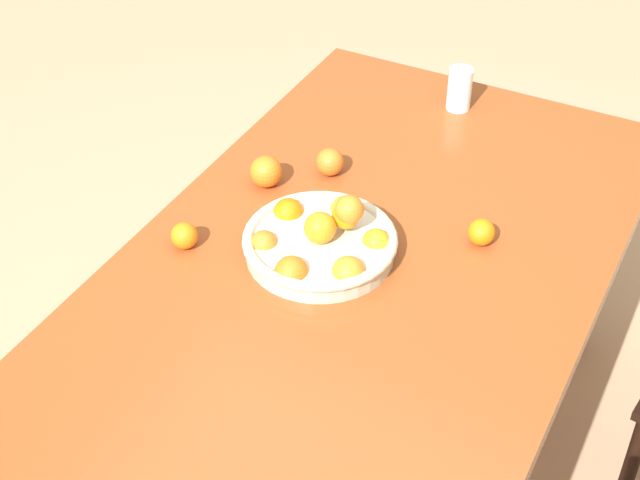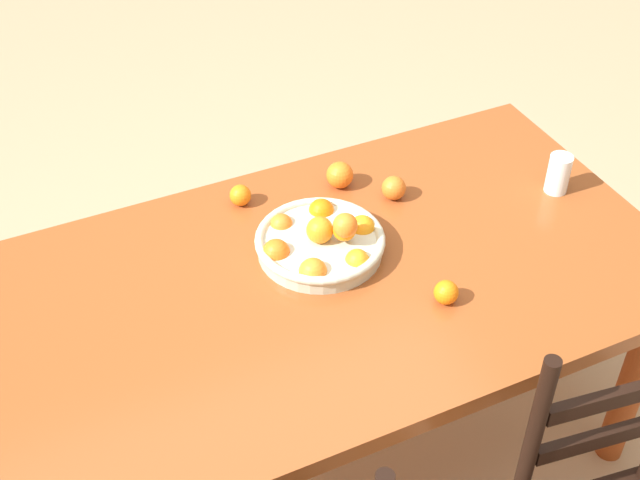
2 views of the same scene
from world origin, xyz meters
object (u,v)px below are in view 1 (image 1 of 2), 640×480
(orange_loose_0, at_px, (266,172))
(orange_loose_1, at_px, (330,162))
(orange_loose_2, at_px, (184,236))
(drinking_glass, at_px, (460,89))
(fruit_bowl, at_px, (321,241))
(orange_loose_3, at_px, (481,232))
(dining_table, at_px, (340,318))

(orange_loose_0, distance_m, orange_loose_1, 0.16)
(orange_loose_2, relative_size, drinking_glass, 0.52)
(fruit_bowl, relative_size, orange_loose_3, 5.55)
(orange_loose_0, relative_size, orange_loose_3, 1.26)
(dining_table, xyz_separation_m, orange_loose_3, (-0.29, 0.20, 0.11))
(dining_table, distance_m, fruit_bowl, 0.17)
(fruit_bowl, relative_size, orange_loose_0, 4.40)
(orange_loose_0, relative_size, orange_loose_1, 1.13)
(orange_loose_3, bearing_deg, drinking_glass, -153.93)
(dining_table, distance_m, orange_loose_0, 0.44)
(dining_table, xyz_separation_m, orange_loose_0, (-0.26, -0.33, 0.12))
(orange_loose_0, height_order, orange_loose_3, orange_loose_0)
(dining_table, relative_size, orange_loose_1, 28.05)
(orange_loose_2, bearing_deg, orange_loose_1, 158.65)
(fruit_bowl, xyz_separation_m, orange_loose_3, (-0.20, 0.30, -0.01))
(orange_loose_1, bearing_deg, orange_loose_2, -21.35)
(dining_table, distance_m, orange_loose_1, 0.45)
(orange_loose_0, height_order, orange_loose_2, orange_loose_0)
(fruit_bowl, height_order, orange_loose_1, fruit_bowl)
(drinking_glass, bearing_deg, orange_loose_3, 26.07)
(orange_loose_0, distance_m, orange_loose_3, 0.54)
(dining_table, relative_size, orange_loose_3, 31.38)
(orange_loose_1, bearing_deg, orange_loose_0, -45.38)
(dining_table, height_order, drinking_glass, drinking_glass)
(fruit_bowl, height_order, orange_loose_3, fruit_bowl)
(dining_table, bearing_deg, drinking_glass, -176.42)
(fruit_bowl, distance_m, orange_loose_1, 0.31)
(orange_loose_0, xyz_separation_m, orange_loose_2, (0.29, -0.04, -0.01))
(orange_loose_2, height_order, drinking_glass, drinking_glass)
(fruit_bowl, relative_size, orange_loose_1, 4.96)
(orange_loose_2, bearing_deg, dining_table, 94.18)
(orange_loose_3, bearing_deg, orange_loose_2, -61.39)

